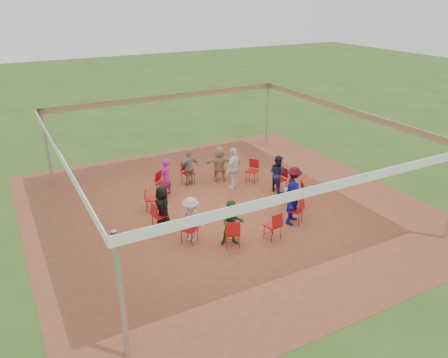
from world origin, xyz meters
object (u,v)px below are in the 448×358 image
person_seated_8 (292,202)px  person_seated_3 (189,168)px  chair_2 (252,171)px  person_seated_5 (163,207)px  person_seated_0 (294,187)px  chair_10 (273,226)px  laptop (289,188)px  chair_5 (163,184)px  person_seated_7 (232,223)px  chair_1 (280,180)px  chair_6 (152,199)px  chair_7 (160,216)px  chair_4 (188,173)px  person_seated_6 (191,219)px  cable_coil (220,214)px  chair_11 (296,210)px  standing_person (234,168)px  chair_8 (189,229)px  person_seated_4 (166,177)px  chair_3 (220,169)px  chair_9 (233,233)px  person_seated_2 (220,164)px  person_seated_1 (278,174)px  chair_0 (297,193)px

person_seated_8 → person_seated_3: bearing=75.0°
chair_2 → person_seated_5: size_ratio=0.63×
person_seated_0 → chair_10: bearing=152.4°
person_seated_3 → laptop: (2.33, -3.28, -0.05)m
chair_2 → chair_5: size_ratio=1.00×
person_seated_7 → chair_10: bearing=9.8°
chair_1 → person_seated_7: person_seated_7 is taller
person_seated_5 → person_seated_7: (1.43, -1.93, 0.00)m
chair_6 → chair_7: same height
chair_4 → laptop: 4.13m
person_seated_5 → person_seated_6: (0.46, -1.16, 0.00)m
laptop → cable_coil: bearing=101.2°
chair_11 → person_seated_6: bearing=133.6°
chair_11 → person_seated_6: 3.49m
person_seated_7 → chair_11: bearing=27.6°
chair_10 → person_seated_5: 3.49m
chair_4 → chair_7: (-2.22, -2.79, 0.00)m
standing_person → cable_coil: bearing=18.7°
chair_7 → chair_8: size_ratio=1.00×
chair_5 → person_seated_4: 0.30m
chair_6 → chair_11: 4.87m
chair_2 → chair_7: 4.87m
chair_5 → chair_3: bearing=150.0°
chair_3 → chair_9: 5.04m
chair_9 → person_seated_5: size_ratio=0.63×
chair_4 → chair_3: bearing=165.0°
chair_5 → person_seated_2: 2.48m
chair_6 → chair_2: bearing=120.0°
chair_8 → chair_4: bearing=120.0°
chair_5 → standing_person: size_ratio=0.55×
chair_11 → standing_person: size_ratio=0.55×
chair_4 → chair_7: bearing=45.0°
laptop → chair_2: bearing=24.2°
person_seated_0 → person_seated_8: (-0.77, -0.97, 0.00)m
chair_5 → person_seated_6: bearing=46.4°
person_seated_6 → chair_6: bearing=152.4°
person_seated_5 → chair_6: bearing=170.2°
person_seated_1 → person_seated_5: bearing=90.0°
person_seated_4 → chair_2: bearing=136.4°
chair_11 → person_seated_8: 0.30m
standing_person → person_seated_0: bearing=86.8°
chair_2 → person_seated_7: person_seated_7 is taller
chair_4 → chair_8: bearing=60.0°
chair_0 → chair_6: same height
person_seated_2 → standing_person: size_ratio=0.87×
chair_0 → chair_3: same height
chair_7 → chair_9: (1.50, -2.02, 0.00)m
chair_2 → chair_4: size_ratio=1.00×
chair_7 → person_seated_3: person_seated_3 is taller
standing_person → person_seated_3: bearing=-68.0°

